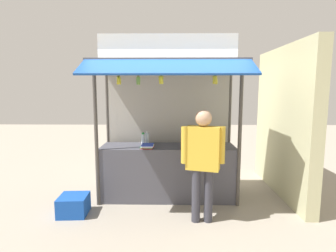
% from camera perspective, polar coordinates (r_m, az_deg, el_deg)
% --- Properties ---
extents(ground_plane, '(20.00, 20.00, 0.00)m').
position_cam_1_polar(ground_plane, '(4.99, 0.00, -14.75)').
color(ground_plane, '#9E9384').
extents(stall_counter, '(2.31, 0.66, 0.93)m').
position_cam_1_polar(stall_counter, '(4.83, 0.00, -9.63)').
color(stall_counter, '#4C4C56').
rests_on(stall_counter, ground).
extents(stall_structure, '(2.51, 1.55, 2.73)m').
position_cam_1_polar(stall_structure, '(4.75, 0.03, 4.64)').
color(stall_structure, '#4C4742').
rests_on(stall_structure, ground).
extents(water_bottle_rear_center, '(0.07, 0.07, 0.27)m').
position_cam_1_polar(water_bottle_rear_center, '(4.93, 7.58, -2.28)').
color(water_bottle_rear_center, silver).
rests_on(water_bottle_rear_center, stall_counter).
extents(water_bottle_center, '(0.08, 0.08, 0.29)m').
position_cam_1_polar(water_bottle_center, '(4.86, 10.61, -2.39)').
color(water_bottle_center, silver).
rests_on(water_bottle_center, stall_counter).
extents(water_bottle_left, '(0.06, 0.06, 0.23)m').
position_cam_1_polar(water_bottle_left, '(4.75, -5.28, -2.84)').
color(water_bottle_left, silver).
rests_on(water_bottle_left, stall_counter).
extents(water_bottle_mid_left, '(0.07, 0.07, 0.27)m').
position_cam_1_polar(water_bottle_mid_left, '(4.85, 4.39, -2.42)').
color(water_bottle_mid_left, silver).
rests_on(water_bottle_mid_left, stall_counter).
extents(water_bottle_back_left, '(0.07, 0.07, 0.24)m').
position_cam_1_polar(water_bottle_back_left, '(4.84, -4.41, -2.59)').
color(water_bottle_back_left, silver).
rests_on(water_bottle_back_left, stall_counter).
extents(magazine_stack_far_right, '(0.23, 0.29, 0.06)m').
position_cam_1_polar(magazine_stack_far_right, '(4.58, -4.35, -4.23)').
color(magazine_stack_far_right, red).
rests_on(magazine_stack_far_right, stall_counter).
extents(magazine_stack_mid_right, '(0.21, 0.30, 0.05)m').
position_cam_1_polar(magazine_stack_mid_right, '(4.50, 4.30, -4.48)').
color(magazine_stack_mid_right, purple).
rests_on(magazine_stack_mid_right, stall_counter).
extents(magazine_stack_back_right, '(0.20, 0.33, 0.10)m').
position_cam_1_polar(magazine_stack_back_right, '(4.61, 9.01, -3.99)').
color(magazine_stack_back_right, red).
rests_on(magazine_stack_back_right, stall_counter).
extents(banana_bunch_inner_left, '(0.10, 0.09, 0.26)m').
position_cam_1_polar(banana_bunch_inner_left, '(4.24, 9.89, 9.61)').
color(banana_bunch_inner_left, '#332D23').
extents(banana_bunch_inner_right, '(0.09, 0.09, 0.26)m').
position_cam_1_polar(banana_bunch_inner_right, '(4.19, -1.47, 9.75)').
color(banana_bunch_inner_right, '#332D23').
extents(banana_bunch_rightmost, '(0.08, 0.08, 0.27)m').
position_cam_1_polar(banana_bunch_rightmost, '(4.22, -6.27, 9.54)').
color(banana_bunch_rightmost, '#332D23').
extents(banana_bunch_leftmost, '(0.08, 0.08, 0.27)m').
position_cam_1_polar(banana_bunch_leftmost, '(4.27, -10.34, 9.49)').
color(banana_bunch_leftmost, '#332D23').
extents(vendor_person, '(0.62, 0.32, 1.63)m').
position_cam_1_polar(vendor_person, '(3.87, 7.36, -6.20)').
color(vendor_person, '#383842').
rests_on(vendor_person, ground).
extents(plastic_crate, '(0.44, 0.44, 0.29)m').
position_cam_1_polar(plastic_crate, '(4.56, -19.27, -15.44)').
color(plastic_crate, '#194CB2').
rests_on(plastic_crate, ground).
extents(neighbour_wall, '(0.20, 2.40, 2.66)m').
position_cam_1_polar(neighbour_wall, '(5.35, 23.18, 0.89)').
color(neighbour_wall, beige).
rests_on(neighbour_wall, ground).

